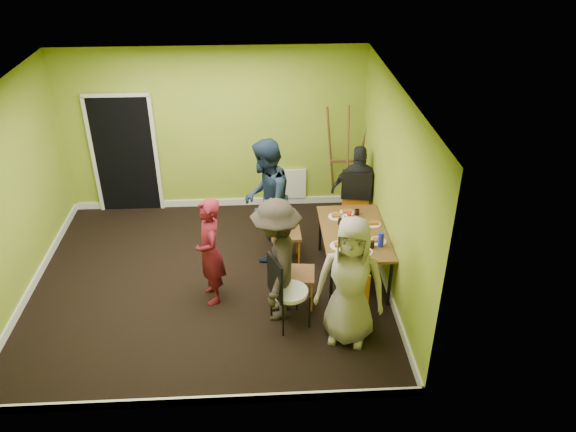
% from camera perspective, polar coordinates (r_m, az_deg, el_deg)
% --- Properties ---
extents(ground, '(5.00, 5.00, 0.00)m').
position_cam_1_polar(ground, '(8.19, -7.85, -6.57)').
color(ground, black).
rests_on(ground, ground).
extents(room_walls, '(5.04, 4.54, 2.82)m').
position_cam_1_polar(room_walls, '(7.68, -8.52, -0.48)').
color(room_walls, olive).
rests_on(room_walls, ground).
extents(dining_table, '(0.90, 1.50, 0.75)m').
position_cam_1_polar(dining_table, '(7.89, 6.71, -1.92)').
color(dining_table, black).
rests_on(dining_table, ground).
extents(chair_left_far, '(0.45, 0.44, 1.06)m').
position_cam_1_polar(chair_left_far, '(8.20, -0.86, -1.19)').
color(chair_left_far, orange).
rests_on(chair_left_far, ground).
extents(chair_left_near, '(0.46, 0.46, 1.01)m').
position_cam_1_polar(chair_left_near, '(7.40, 0.43, -5.29)').
color(chair_left_near, orange).
rests_on(chair_left_near, ground).
extents(chair_back_end, '(0.54, 0.61, 1.12)m').
position_cam_1_polar(chair_back_end, '(8.77, 6.93, 2.35)').
color(chair_back_end, orange).
rests_on(chair_back_end, ground).
extents(chair_front_end, '(0.38, 0.38, 0.85)m').
position_cam_1_polar(chair_front_end, '(7.12, 6.66, -8.08)').
color(chair_front_end, orange).
rests_on(chair_front_end, ground).
extents(chair_bentwood, '(0.54, 0.53, 1.05)m').
position_cam_1_polar(chair_bentwood, '(7.03, -0.33, -7.36)').
color(chair_bentwood, black).
rests_on(chair_bentwood, ground).
extents(easel, '(0.77, 0.72, 1.92)m').
position_cam_1_polar(easel, '(9.51, 5.90, 5.79)').
color(easel, brown).
rests_on(easel, ground).
extents(plate_near_left, '(0.23, 0.23, 0.01)m').
position_cam_1_polar(plate_near_left, '(8.18, 4.91, -0.06)').
color(plate_near_left, white).
rests_on(plate_near_left, dining_table).
extents(plate_near_right, '(0.25, 0.25, 0.01)m').
position_cam_1_polar(plate_near_right, '(7.52, 5.22, -3.05)').
color(plate_near_right, white).
rests_on(plate_near_right, dining_table).
extents(plate_far_back, '(0.22, 0.22, 0.01)m').
position_cam_1_polar(plate_far_back, '(8.29, 5.99, 0.34)').
color(plate_far_back, white).
rests_on(plate_far_back, dining_table).
extents(plate_far_front, '(0.22, 0.22, 0.01)m').
position_cam_1_polar(plate_far_front, '(7.45, 7.79, -3.61)').
color(plate_far_front, white).
rests_on(plate_far_front, dining_table).
extents(plate_wall_back, '(0.21, 0.21, 0.01)m').
position_cam_1_polar(plate_wall_back, '(8.06, 8.66, -0.82)').
color(plate_wall_back, white).
rests_on(plate_wall_back, dining_table).
extents(plate_wall_front, '(0.24, 0.24, 0.01)m').
position_cam_1_polar(plate_wall_front, '(7.68, 9.07, -2.55)').
color(plate_wall_front, white).
rests_on(plate_wall_front, dining_table).
extents(thermos, '(0.06, 0.06, 0.23)m').
position_cam_1_polar(thermos, '(7.84, 6.18, -0.65)').
color(thermos, white).
rests_on(thermos, dining_table).
extents(blue_bottle, '(0.08, 0.08, 0.21)m').
position_cam_1_polar(blue_bottle, '(7.55, 9.43, -2.36)').
color(blue_bottle, '#1B28CA').
rests_on(blue_bottle, dining_table).
extents(orange_bottle, '(0.03, 0.03, 0.09)m').
position_cam_1_polar(orange_bottle, '(7.95, 6.37, -0.80)').
color(orange_bottle, orange).
rests_on(orange_bottle, dining_table).
extents(glass_mid, '(0.07, 0.07, 0.08)m').
position_cam_1_polar(glass_mid, '(7.99, 5.33, -0.56)').
color(glass_mid, black).
rests_on(glass_mid, dining_table).
extents(glass_back, '(0.07, 0.07, 0.09)m').
position_cam_1_polar(glass_back, '(8.25, 7.03, 0.39)').
color(glass_back, black).
rests_on(glass_back, dining_table).
extents(glass_front, '(0.06, 0.06, 0.10)m').
position_cam_1_polar(glass_front, '(7.52, 8.53, -2.89)').
color(glass_front, black).
rests_on(glass_front, dining_table).
extents(cup_a, '(0.13, 0.13, 0.10)m').
position_cam_1_polar(cup_a, '(7.70, 5.63, -1.81)').
color(cup_a, white).
rests_on(cup_a, dining_table).
extents(cup_b, '(0.10, 0.10, 0.10)m').
position_cam_1_polar(cup_b, '(7.89, 7.53, -1.08)').
color(cup_b, white).
rests_on(cup_b, dining_table).
extents(person_standing, '(0.49, 0.63, 1.52)m').
position_cam_1_polar(person_standing, '(7.44, -7.93, -3.60)').
color(person_standing, maroon).
rests_on(person_standing, ground).
extents(person_left_far, '(0.91, 1.06, 1.87)m').
position_cam_1_polar(person_left_far, '(8.19, -2.26, 1.56)').
color(person_left_far, '#152436').
rests_on(person_left_far, ground).
extents(person_left_near, '(0.71, 1.14, 1.69)m').
position_cam_1_polar(person_left_near, '(7.05, -1.18, -4.56)').
color(person_left_near, black).
rests_on(person_left_near, ground).
extents(person_back_end, '(0.90, 0.43, 1.50)m').
position_cam_1_polar(person_back_end, '(8.96, 7.20, 2.62)').
color(person_back_end, black).
rests_on(person_back_end, ground).
extents(person_front_end, '(0.96, 0.76, 1.71)m').
position_cam_1_polar(person_front_end, '(6.73, 6.36, -6.65)').
color(person_front_end, gray).
rests_on(person_front_end, ground).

